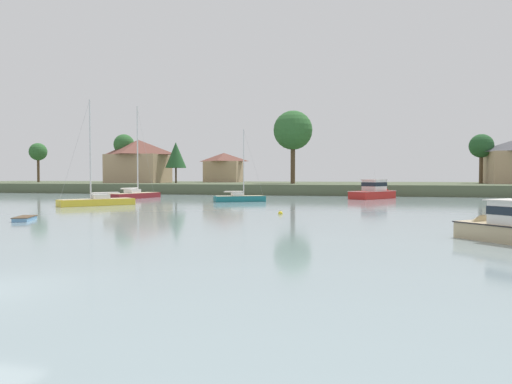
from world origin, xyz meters
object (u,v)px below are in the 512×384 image
Objects in this scene: dinghy_skyblue at (25,219)px; mooring_buoy_yellow at (280,213)px; sailboat_teal at (240,200)px; cruiser_red at (376,194)px; sailboat_yellow at (97,203)px; cruiser_sand at (511,232)px; sailboat_maroon at (135,196)px.

dinghy_skyblue and mooring_buoy_yellow have the same top height.
sailboat_teal is 20.15m from cruiser_red.
dinghy_skyblue is 16.66m from sailboat_yellow.
dinghy_skyblue is 6.73× the size of mooring_buoy_yellow.
sailboat_teal is 3.31× the size of dinghy_skyblue.
cruiser_sand is at bearing -54.39° from sailboat_teal.
sailboat_maroon is (-16.55, 4.91, 0.07)m from sailboat_teal.
sailboat_yellow is at bearing -139.56° from sailboat_teal.
sailboat_yellow is at bearing 162.94° from mooring_buoy_yellow.
sailboat_yellow is at bearing 150.24° from cruiser_sand.
sailboat_teal is 1.41× the size of cruiser_sand.
sailboat_maroon is (-4.05, 15.57, 0.04)m from sailboat_yellow.
cruiser_red is at bearing 37.10° from sailboat_teal.
mooring_buoy_yellow is at bearing 30.97° from dinghy_skyblue.
sailboat_yellow is 39.28m from cruiser_sand.
sailboat_teal reaches higher than mooring_buoy_yellow.
sailboat_maroon reaches higher than mooring_buoy_yellow.
cruiser_sand is at bearing -44.43° from mooring_buoy_yellow.
sailboat_maroon reaches higher than cruiser_red.
dinghy_skyblue is at bearing -74.68° from sailboat_maroon.
sailboat_teal is at bearing 40.44° from sailboat_yellow.
dinghy_skyblue is 29.71m from cruiser_sand.
sailboat_yellow is 1.33× the size of cruiser_red.
cruiser_red is at bearing 38.60° from sailboat_yellow.
dinghy_skyblue is 45.63m from cruiser_red.
mooring_buoy_yellow is (-7.89, -29.16, -0.55)m from cruiser_red.
mooring_buoy_yellow is (24.74, -21.92, -0.21)m from sailboat_maroon.
cruiser_red is (-5.52, 42.31, 0.15)m from cruiser_sand.
sailboat_teal is at bearing 115.70° from mooring_buoy_yellow.
sailboat_yellow is at bearing 106.05° from dinghy_skyblue.
sailboat_yellow is (-4.60, 16.01, 0.13)m from dinghy_skyblue.
cruiser_red is at bearing 74.87° from mooring_buoy_yellow.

